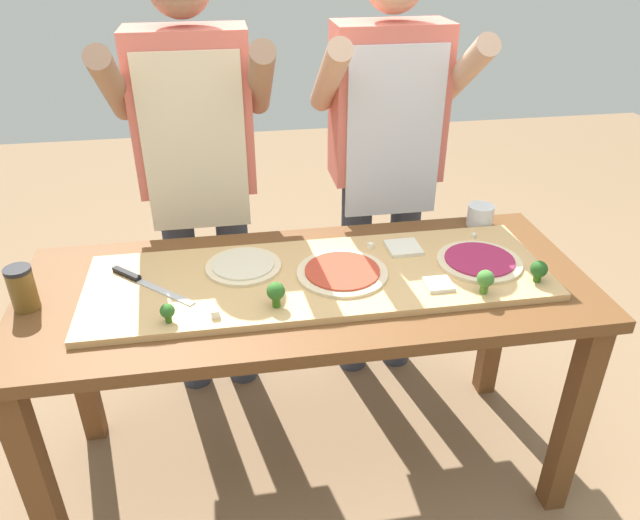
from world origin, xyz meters
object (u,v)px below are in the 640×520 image
object	(u,v)px
broccoli_floret_center_right	(167,312)
cook_right	(386,151)
cheese_crumble_a	(371,246)
cheese_crumble_c	(215,313)
pizza_slice_near_left	(439,284)
broccoli_floret_back_right	(539,270)
broccoli_floret_front_right	(485,280)
cheese_crumble_b	(474,236)
cook_left	(198,162)
sauce_jar	(22,288)
prep_table	(308,312)
pizza_whole_cheese_artichoke	(243,266)
flour_cup	(480,217)
pizza_slice_center	(403,248)
broccoli_floret_back_left	(276,292)
pizza_whole_beet_magenta	(479,261)
chefs_knife	(141,281)
pizza_whole_tomato_red	(342,272)

from	to	relation	value
broccoli_floret_center_right	cook_right	bearing A→B (deg)	42.51
cheese_crumble_a	cheese_crumble_c	xyz separation A→B (m)	(-0.50, -0.31, 0.00)
pizza_slice_near_left	cheese_crumble_c	world-z (taller)	cheese_crumble_c
broccoli_floret_back_right	cook_right	world-z (taller)	cook_right
broccoli_floret_front_right	cheese_crumble_b	distance (m)	0.35
pizza_slice_near_left	cook_left	xyz separation A→B (m)	(-0.68, 0.65, 0.18)
sauce_jar	pizza_slice_near_left	bearing A→B (deg)	-5.41
cheese_crumble_a	prep_table	bearing A→B (deg)	-148.83
pizza_whole_cheese_artichoke	broccoli_floret_front_right	xyz separation A→B (m)	(0.67, -0.25, 0.04)
prep_table	flour_cup	xyz separation A→B (m)	(0.66, 0.28, 0.15)
pizza_whole_cheese_artichoke	cheese_crumble_b	size ratio (longest dim) A/B	15.76
pizza_slice_center	broccoli_floret_back_left	bearing A→B (deg)	-149.41
pizza_slice_center	broccoli_floret_center_right	world-z (taller)	broccoli_floret_center_right
cheese_crumble_c	cheese_crumble_b	bearing A→B (deg)	20.53
pizza_whole_beet_magenta	cheese_crumble_b	world-z (taller)	pizza_whole_beet_magenta
chefs_knife	flour_cup	distance (m)	1.18
pizza_whole_beet_magenta	cook_right	world-z (taller)	cook_right
pizza_whole_cheese_artichoke	flour_cup	xyz separation A→B (m)	(0.85, 0.20, 0.00)
pizza_whole_beet_magenta	broccoli_floret_back_left	bearing A→B (deg)	-168.17
prep_table	pizza_whole_beet_magenta	size ratio (longest dim) A/B	6.53
pizza_whole_tomato_red	chefs_knife	bearing A→B (deg)	175.01
broccoli_floret_center_right	cook_left	xyz separation A→B (m)	(0.08, 0.71, 0.15)
broccoli_floret_front_right	cheese_crumble_a	distance (m)	0.41
pizza_whole_tomato_red	pizza_slice_near_left	xyz separation A→B (m)	(0.26, -0.11, -0.00)
broccoli_floret_back_left	cook_right	world-z (taller)	cook_right
broccoli_floret_back_left	cook_left	xyz separation A→B (m)	(-0.21, 0.68, 0.14)
prep_table	pizza_slice_center	xyz separation A→B (m)	(0.33, 0.11, 0.14)
pizza_slice_center	broccoli_floret_back_left	world-z (taller)	broccoli_floret_back_left
pizza_whole_cheese_artichoke	cheese_crumble_b	xyz separation A→B (m)	(0.77, 0.07, 0.00)
prep_table	cook_right	world-z (taller)	cook_right
broccoli_floret_front_right	cook_right	size ratio (longest dim) A/B	0.04
chefs_knife	pizza_slice_center	size ratio (longest dim) A/B	2.37
cheese_crumble_c	chefs_knife	bearing A→B (deg)	135.21
pizza_whole_cheese_artichoke	broccoli_floret_front_right	world-z (taller)	broccoli_floret_front_right
cheese_crumble_b	cheese_crumble_c	size ratio (longest dim) A/B	0.67
pizza_whole_beet_magenta	broccoli_floret_front_right	distance (m)	0.18
sauce_jar	broccoli_floret_back_left	bearing A→B (deg)	-11.25
chefs_knife	pizza_slice_center	world-z (taller)	chefs_knife
cheese_crumble_c	flour_cup	size ratio (longest dim) A/B	0.24
cheese_crumble_b	cook_left	bearing A→B (deg)	157.12
pizza_slice_center	cheese_crumble_a	world-z (taller)	cheese_crumble_a
cheese_crumble_b	sauce_jar	world-z (taller)	sauce_jar
broccoli_floret_front_right	pizza_slice_center	bearing A→B (deg)	118.04
cheese_crumble_a	cheese_crumble_c	world-z (taller)	cheese_crumble_c
pizza_whole_cheese_artichoke	cheese_crumble_c	distance (m)	0.26
pizza_whole_beet_magenta	chefs_knife	bearing A→B (deg)	176.98
broccoli_floret_center_right	broccoli_floret_back_left	distance (m)	0.29
broccoli_floret_center_right	flour_cup	xyz separation A→B (m)	(1.06, 0.45, -0.02)
pizza_whole_cheese_artichoke	prep_table	bearing A→B (deg)	-22.66
pizza_whole_tomato_red	pizza_slice_center	distance (m)	0.26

